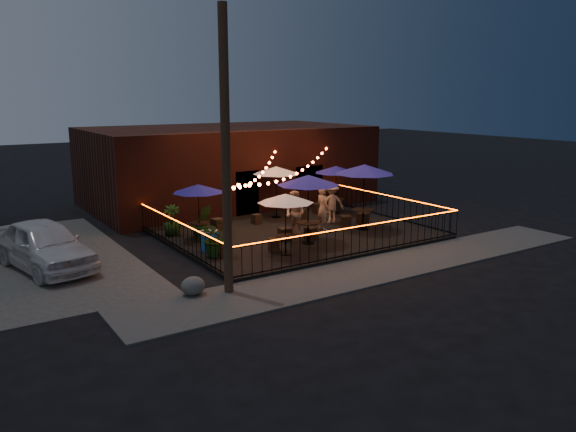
% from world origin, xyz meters
% --- Properties ---
extents(ground, '(110.00, 110.00, 0.00)m').
position_xyz_m(ground, '(0.00, 0.00, 0.00)').
color(ground, black).
rests_on(ground, ground).
extents(patio, '(10.00, 8.00, 0.15)m').
position_xyz_m(patio, '(0.00, 2.00, 0.07)').
color(patio, black).
rests_on(patio, ground).
extents(sidewalk, '(18.00, 2.50, 0.05)m').
position_xyz_m(sidewalk, '(0.00, -3.25, 0.03)').
color(sidewalk, '#3C3A37').
rests_on(sidewalk, ground).
extents(brick_building, '(14.00, 8.00, 4.00)m').
position_xyz_m(brick_building, '(1.00, 9.99, 2.00)').
color(brick_building, '#3B1710').
rests_on(brick_building, ground).
extents(utility_pole, '(0.26, 0.26, 8.00)m').
position_xyz_m(utility_pole, '(-5.40, -2.60, 4.00)').
color(utility_pole, '#362416').
rests_on(utility_pole, ground).
extents(fence_front, '(10.00, 0.04, 1.04)m').
position_xyz_m(fence_front, '(0.00, -2.00, 0.66)').
color(fence_front, black).
rests_on(fence_front, patio).
extents(fence_left, '(0.04, 8.00, 1.04)m').
position_xyz_m(fence_left, '(-5.00, 2.00, 0.66)').
color(fence_left, black).
rests_on(fence_left, patio).
extents(fence_right, '(0.04, 8.00, 1.04)m').
position_xyz_m(fence_right, '(5.00, 2.00, 0.66)').
color(fence_right, black).
rests_on(fence_right, patio).
extents(festoon_lights, '(10.02, 8.72, 1.32)m').
position_xyz_m(festoon_lights, '(-1.01, 1.70, 2.52)').
color(festoon_lights, '#F0451E').
rests_on(festoon_lights, ground).
extents(cafe_table_0, '(2.39, 2.39, 2.16)m').
position_xyz_m(cafe_table_0, '(-2.11, -0.54, 2.12)').
color(cafe_table_0, black).
rests_on(cafe_table_0, patio).
extents(cafe_table_1, '(2.15, 2.15, 2.16)m').
position_xyz_m(cafe_table_1, '(-3.80, 2.97, 2.13)').
color(cafe_table_1, black).
rests_on(cafe_table_1, patio).
extents(cafe_table_2, '(2.64, 2.64, 2.60)m').
position_xyz_m(cafe_table_2, '(-0.59, 0.27, 2.52)').
color(cafe_table_2, black).
rests_on(cafe_table_2, patio).
extents(cafe_table_3, '(2.77, 2.77, 2.34)m').
position_xyz_m(cafe_table_3, '(0.82, 4.80, 2.28)').
color(cafe_table_3, black).
rests_on(cafe_table_3, patio).
extents(cafe_table_4, '(3.09, 3.09, 2.71)m').
position_xyz_m(cafe_table_4, '(2.61, 0.87, 2.62)').
color(cafe_table_4, black).
rests_on(cafe_table_4, patio).
extents(cafe_table_5, '(2.51, 2.51, 2.23)m').
position_xyz_m(cafe_table_5, '(3.67, 4.10, 2.19)').
color(cafe_table_5, black).
rests_on(cafe_table_5, patio).
extents(bistro_chair_0, '(0.44, 0.44, 0.44)m').
position_xyz_m(bistro_chair_0, '(-4.18, 0.39, 0.37)').
color(bistro_chair_0, black).
rests_on(bistro_chair_0, patio).
extents(bistro_chair_1, '(0.51, 0.51, 0.46)m').
position_xyz_m(bistro_chair_1, '(-2.24, 0.06, 0.38)').
color(bistro_chair_1, black).
rests_on(bistro_chair_1, patio).
extents(bistro_chair_2, '(0.50, 0.50, 0.45)m').
position_xyz_m(bistro_chair_2, '(-3.64, 3.49, 0.38)').
color(bistro_chair_2, black).
rests_on(bistro_chair_2, patio).
extents(bistro_chair_3, '(0.51, 0.51, 0.51)m').
position_xyz_m(bistro_chair_3, '(-2.57, 3.91, 0.41)').
color(bistro_chair_3, black).
rests_on(bistro_chair_3, patio).
extents(bistro_chair_4, '(0.47, 0.47, 0.50)m').
position_xyz_m(bistro_chair_4, '(-1.13, 1.06, 0.40)').
color(bistro_chair_4, black).
rests_on(bistro_chair_4, patio).
extents(bistro_chair_5, '(0.47, 0.47, 0.45)m').
position_xyz_m(bistro_chair_5, '(-0.13, 0.76, 0.38)').
color(bistro_chair_5, black).
rests_on(bistro_chair_5, patio).
extents(bistro_chair_6, '(0.38, 0.38, 0.41)m').
position_xyz_m(bistro_chair_6, '(-0.59, 4.17, 0.36)').
color(bistro_chair_6, black).
rests_on(bistro_chair_6, patio).
extents(bistro_chair_7, '(0.46, 0.46, 0.48)m').
position_xyz_m(bistro_chair_7, '(1.49, 3.80, 0.39)').
color(bistro_chair_7, black).
rests_on(bistro_chair_7, patio).
extents(bistro_chair_8, '(0.52, 0.52, 0.47)m').
position_xyz_m(bistro_chair_8, '(2.30, 1.62, 0.38)').
color(bistro_chair_8, black).
rests_on(bistro_chair_8, patio).
extents(bistro_chair_9, '(0.43, 0.43, 0.48)m').
position_xyz_m(bistro_chair_9, '(3.23, 1.60, 0.39)').
color(bistro_chair_9, black).
rests_on(bistro_chair_9, patio).
extents(bistro_chair_10, '(0.43, 0.43, 0.49)m').
position_xyz_m(bistro_chair_10, '(2.92, 4.44, 0.39)').
color(bistro_chair_10, black).
rests_on(bistro_chair_10, patio).
extents(bistro_chair_11, '(0.49, 0.49, 0.47)m').
position_xyz_m(bistro_chair_11, '(4.18, 4.60, 0.38)').
color(bistro_chair_11, black).
rests_on(bistro_chair_11, patio).
extents(patron_a, '(0.47, 0.68, 1.81)m').
position_xyz_m(patron_a, '(1.16, 1.72, 1.05)').
color(patron_a, tan).
rests_on(patron_a, patio).
extents(patron_b, '(0.87, 1.01, 1.78)m').
position_xyz_m(patron_b, '(-0.31, 1.57, 1.04)').
color(patron_b, '#D2AC89').
rests_on(patron_b, patio).
extents(patron_c, '(1.27, 0.95, 1.75)m').
position_xyz_m(patron_c, '(2.26, 2.56, 1.02)').
color(patron_c, beige).
rests_on(patron_c, patio).
extents(potted_shrub_a, '(1.33, 1.19, 1.33)m').
position_xyz_m(potted_shrub_a, '(-4.24, 0.58, 0.81)').
color(potted_shrub_a, '#103B10').
rests_on(potted_shrub_a, patio).
extents(potted_shrub_b, '(0.85, 0.73, 1.40)m').
position_xyz_m(potted_shrub_b, '(-3.76, 2.81, 0.85)').
color(potted_shrub_b, '#193C10').
rests_on(potted_shrub_b, patio).
extents(potted_shrub_c, '(0.87, 0.87, 1.21)m').
position_xyz_m(potted_shrub_c, '(-4.42, 4.25, 0.75)').
color(potted_shrub_c, '#12370E').
rests_on(potted_shrub_c, patio).
extents(cooler, '(0.58, 0.43, 0.75)m').
position_xyz_m(cooler, '(-4.13, 1.35, 0.53)').
color(cooler, blue).
rests_on(cooler, patio).
extents(boulder, '(0.83, 0.72, 0.62)m').
position_xyz_m(boulder, '(-6.37, -2.28, 0.31)').
color(boulder, '#454440').
rests_on(boulder, ground).
extents(car_white, '(2.88, 5.05, 1.62)m').
position_xyz_m(car_white, '(-9.39, 2.79, 0.81)').
color(car_white, silver).
rests_on(car_white, ground).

